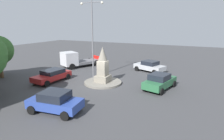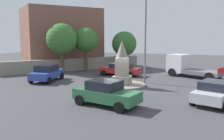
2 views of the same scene
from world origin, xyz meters
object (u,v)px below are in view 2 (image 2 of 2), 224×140
Objects in this scene: car_red_approaching at (120,69)px; tree_far_corner at (62,39)px; car_green_parked_right at (106,93)px; corner_building at (61,38)px; tree_near_wall at (124,44)px; car_silver_parked_left at (216,92)px; streetlamp at (146,24)px; truck_white_passing at (186,66)px; car_blue_near_island at (47,73)px; tree_mid_cluster at (86,40)px; monument at (122,64)px.

tree_far_corner is at bearing -89.37° from car_red_approaching.
corner_building reaches higher than car_green_parked_right.
tree_near_wall is (-6.42, -1.46, 2.52)m from car_red_approaching.
car_silver_parked_left is at bearing 62.45° from tree_far_corner.
streetlamp is 8.94m from car_silver_parked_left.
car_green_parked_right is at bearing 41.34° from tree_far_corner.
car_green_parked_right is 0.73× the size of truck_white_passing.
tree_mid_cluster is (-7.63, 0.45, 2.98)m from car_blue_near_island.
monument reaches higher than car_silver_parked_left.
car_red_approaching is at bearing 62.89° from corner_building.
tree_far_corner is at bearing -40.90° from tree_near_wall.
tree_mid_cluster is at bearing -122.53° from streetlamp.
corner_building reaches higher than tree_mid_cluster.
tree_far_corner is at bearing -138.66° from car_green_parked_right.
car_red_approaching is 12.34m from car_silver_parked_left.
car_green_parked_right reaches higher than car_silver_parked_left.
car_green_parked_right is 10.00m from car_blue_near_island.
tree_near_wall reaches higher than truck_white_passing.
car_red_approaching is 0.45× the size of corner_building.
corner_building is (-10.66, -12.30, 2.15)m from monument.
car_green_parked_right is (5.83, 0.79, -1.08)m from monument.
streetlamp is at bearing -33.77° from truck_white_passing.
car_red_approaching is at bearing -160.78° from monument.
streetlamp is 1.69× the size of tree_mid_cluster.
corner_building reaches higher than truck_white_passing.
tree_near_wall is (-4.49, -8.26, 2.15)m from truck_white_passing.
streetlamp is 10.96m from tree_near_wall.
streetlamp reaches higher than monument.
streetlamp is 9.16m from car_green_parked_right.
tree_far_corner is (6.49, -5.63, 0.68)m from tree_near_wall.
tree_near_wall is at bearing -144.93° from car_silver_parked_left.
car_blue_near_island is (5.42, -5.56, 0.08)m from car_red_approaching.
truck_white_passing is at bearing 120.75° from car_blue_near_island.
tree_near_wall is 0.92× the size of tree_mid_cluster.
monument reaches higher than car_blue_near_island.
tree_near_wall is at bearing 139.10° from tree_far_corner.
car_green_parked_right reaches higher than car_blue_near_island.
monument is at bearing 42.82° from tree_mid_cluster.
monument is 10.42m from tree_mid_cluster.
truck_white_passing is (-13.07, 4.15, 0.30)m from car_green_parked_right.
tree_far_corner is (-5.35, -1.53, 3.12)m from car_blue_near_island.
streetlamp is at bearing 103.98° from car_blue_near_island.
car_silver_parked_left reaches higher than car_red_approaching.
streetlamp is 2.22× the size of car_blue_near_island.
tree_near_wall is at bearing -166.83° from car_green_parked_right.
car_red_approaching is 1.11× the size of car_blue_near_island.
tree_mid_cluster is 0.93× the size of tree_far_corner.
corner_building is at bearing -155.57° from car_blue_near_island.
corner_building is at bearing -141.54° from car_green_parked_right.
car_blue_near_island is at bearing -124.88° from car_green_parked_right.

